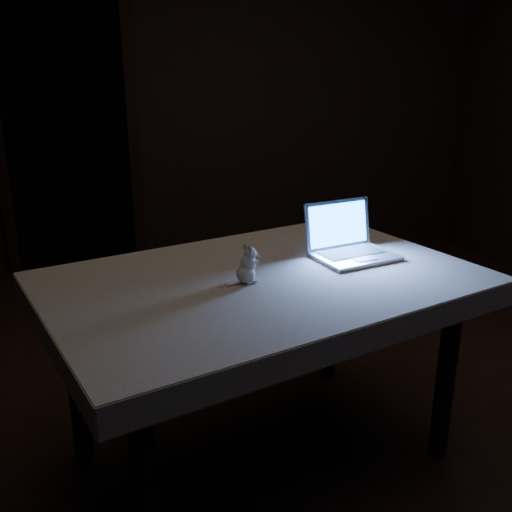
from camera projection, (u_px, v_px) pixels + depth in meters
name	position (u px, v px, depth m)	size (l,w,h in m)	color
floor	(310.00, 419.00, 2.63)	(5.00, 5.00, 0.00)	black
back_wall	(209.00, 99.00, 4.51)	(4.50, 0.04, 2.60)	black
doorway	(67.00, 133.00, 4.33)	(1.06, 0.36, 2.13)	black
table	(263.00, 371.00, 2.27)	(1.49, 0.96, 0.80)	black
tablecloth	(276.00, 281.00, 2.22)	(1.58, 1.05, 0.09)	beige
laptop	(357.00, 233.00, 2.29)	(0.32, 0.28, 0.22)	#AAAAAE
plush_mouse	(246.00, 264.00, 2.05)	(0.10, 0.10, 0.14)	silver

